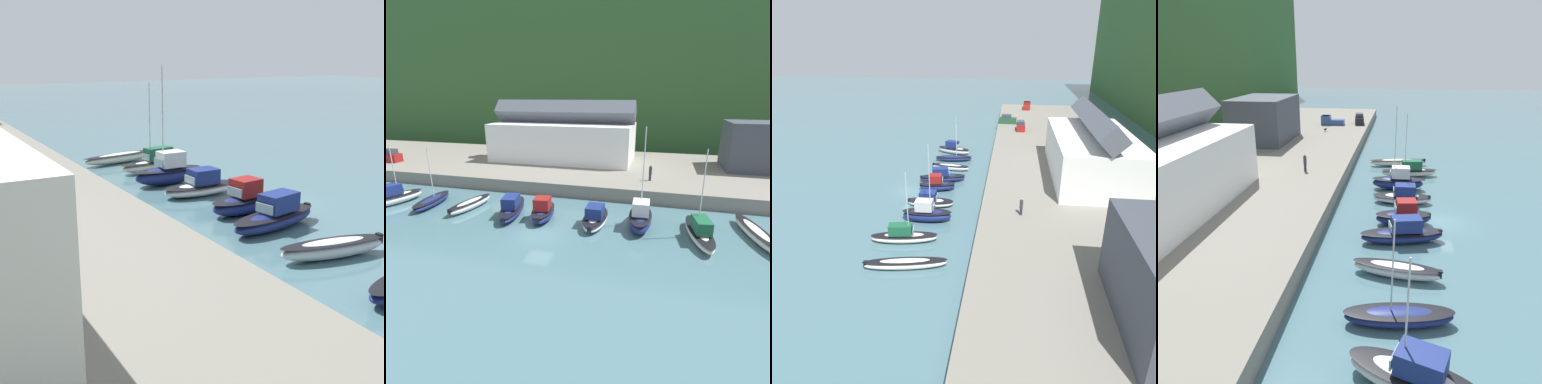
# 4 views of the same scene
# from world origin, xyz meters

# --- Properties ---
(ground_plane) EXTENTS (320.00, 320.00, 0.00)m
(ground_plane) POSITION_xyz_m (0.00, 0.00, 0.00)
(ground_plane) COLOR #476B75
(moored_boat_2) EXTENTS (2.48, 6.70, 1.04)m
(moored_boat_2) POSITION_xyz_m (-10.11, 4.14, 0.56)
(moored_boat_2) COLOR silver
(moored_boat_2) RESTS_ON ground_plane
(moored_boat_3) EXTENTS (3.55, 7.47, 2.26)m
(moored_boat_3) POSITION_xyz_m (-4.57, 3.74, 0.81)
(moored_boat_3) COLOR navy
(moored_boat_3) RESTS_ON ground_plane
(moored_boat_4) EXTENTS (2.94, 5.53, 2.42)m
(moored_boat_4) POSITION_xyz_m (-0.91, 3.65, 0.88)
(moored_boat_4) COLOR navy
(moored_boat_4) RESTS_ON ground_plane
(moored_boat_5) EXTENTS (2.39, 6.29, 2.07)m
(moored_boat_5) POSITION_xyz_m (4.71, 3.77, 0.73)
(moored_boat_5) COLOR white
(moored_boat_5) RESTS_ON ground_plane
(moored_boat_6) EXTENTS (2.41, 6.19, 9.79)m
(moored_boat_6) POSITION_xyz_m (9.13, 4.32, 1.04)
(moored_boat_6) COLOR navy
(moored_boat_6) RESTS_ON ground_plane
(moored_boat_7) EXTENTS (2.93, 7.57, 8.18)m
(moored_boat_7) POSITION_xyz_m (14.51, 2.91, 0.78)
(moored_boat_7) COLOR white
(moored_boat_7) RESTS_ON ground_plane
(moored_boat_8) EXTENTS (3.04, 8.46, 0.99)m
(moored_boat_8) POSITION_xyz_m (19.51, 4.44, 0.53)
(moored_boat_8) COLOR white
(moored_boat_8) RESTS_ON ground_plane
(person_on_quay) EXTENTS (0.40, 0.40, 2.14)m
(person_on_quay) POSITION_xyz_m (9.47, 15.78, 2.81)
(person_on_quay) COLOR #232838
(person_on_quay) RESTS_ON quay_promenade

